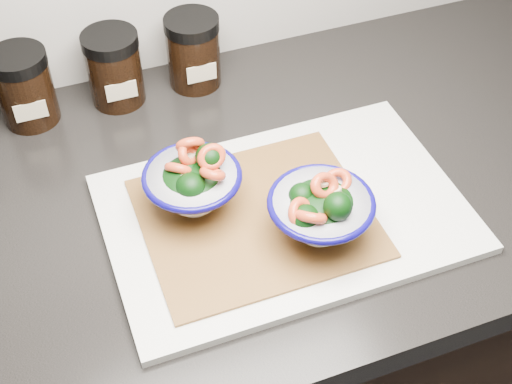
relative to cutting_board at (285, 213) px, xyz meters
name	(u,v)px	position (x,y,z in m)	size (l,w,h in m)	color
countertop	(154,220)	(-0.16, 0.07, -0.03)	(3.50, 0.60, 0.04)	black
cutting_board	(285,213)	(0.00, 0.00, 0.00)	(0.45, 0.30, 0.01)	silver
bamboo_mat	(256,218)	(-0.04, 0.00, 0.01)	(0.28, 0.24, 0.00)	brown
bowl_left	(193,183)	(-0.10, 0.04, 0.05)	(0.12, 0.12, 0.10)	white
bowl_right	(320,212)	(0.02, -0.05, 0.05)	(0.13, 0.13, 0.09)	white
spice_jar_b	(25,87)	(-0.27, 0.31, 0.05)	(0.08, 0.08, 0.11)	black
spice_jar_c	(114,68)	(-0.14, 0.31, 0.05)	(0.08, 0.08, 0.11)	black
spice_jar_d	(193,51)	(-0.02, 0.31, 0.05)	(0.08, 0.08, 0.11)	black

